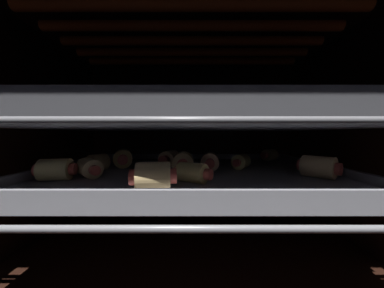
{
  "coord_description": "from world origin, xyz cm",
  "views": [
    {
      "loc": [
        -0.15,
        -33.39,
        18.22
      ],
      "look_at": [
        0.0,
        2.62,
        16.37
      ],
      "focal_mm": 18.25,
      "sensor_mm": 36.0,
      "label": 1
    }
  ],
  "objects_px": {
    "pig_in_blanket_lower_9": "(97,163)",
    "oven_rack_upper": "(192,128)",
    "pig_in_blanket_lower_2": "(193,173)",
    "pig_in_blanket_lower_11": "(123,158)",
    "pig_in_blanket_upper_0": "(90,111)",
    "pig_in_blanket_lower_0": "(89,168)",
    "pig_in_blanket_upper_2": "(282,116)",
    "pig_in_blanket_upper_3": "(133,111)",
    "pig_in_blanket_lower_3": "(318,167)",
    "pig_in_blanket_lower_6": "(269,155)",
    "pig_in_blanket_lower_8": "(170,159)",
    "pig_in_blanket_lower_5": "(154,177)",
    "pig_in_blanket_lower_7": "(56,170)",
    "pig_in_blanket_lower_10": "(210,162)",
    "pig_in_blanket_upper_4": "(208,114)",
    "pig_in_blanket_upper_1": "(237,109)",
    "heating_element": "(192,41)",
    "baking_tray_upper": "(192,122)",
    "baking_tray_lower": "(192,173)",
    "pig_in_blanket_upper_7": "(209,116)",
    "pig_in_blanket_upper_6": "(270,111)",
    "pig_in_blanket_upper_5": "(187,110)",
    "oven_rack_lower": "(192,179)",
    "pig_in_blanket_lower_1": "(183,162)",
    "pig_in_blanket_lower_4": "(241,161)"
  },
  "relations": [
    {
      "from": "pig_in_blanket_lower_9",
      "to": "oven_rack_upper",
      "type": "bearing_deg",
      "value": 1.03
    },
    {
      "from": "pig_in_blanket_lower_2",
      "to": "pig_in_blanket_lower_11",
      "type": "relative_size",
      "value": 0.87
    },
    {
      "from": "pig_in_blanket_upper_0",
      "to": "pig_in_blanket_lower_0",
      "type": "bearing_deg",
      "value": -65.52
    },
    {
      "from": "pig_in_blanket_upper_2",
      "to": "pig_in_blanket_upper_3",
      "type": "relative_size",
      "value": 0.88
    },
    {
      "from": "pig_in_blanket_lower_3",
      "to": "pig_in_blanket_upper_0",
      "type": "bearing_deg",
      "value": 171.61
    },
    {
      "from": "pig_in_blanket_lower_6",
      "to": "pig_in_blanket_lower_8",
      "type": "relative_size",
      "value": 0.84
    },
    {
      "from": "pig_in_blanket_lower_5",
      "to": "pig_in_blanket_upper_2",
      "type": "distance_m",
      "value": 0.32
    },
    {
      "from": "pig_in_blanket_lower_0",
      "to": "pig_in_blanket_lower_7",
      "type": "xyz_separation_m",
      "value": [
        -0.03,
        -0.02,
        0.0
      ]
    },
    {
      "from": "pig_in_blanket_lower_10",
      "to": "pig_in_blanket_upper_4",
      "type": "distance_m",
      "value": 0.09
    },
    {
      "from": "pig_in_blanket_upper_1",
      "to": "pig_in_blanket_upper_4",
      "type": "bearing_deg",
      "value": 126.87
    },
    {
      "from": "heating_element",
      "to": "pig_in_blanket_lower_3",
      "type": "height_order",
      "value": "heating_element"
    },
    {
      "from": "pig_in_blanket_upper_1",
      "to": "pig_in_blanket_upper_4",
      "type": "xyz_separation_m",
      "value": [
        -0.04,
        0.05,
        -0.0
      ]
    },
    {
      "from": "baking_tray_upper",
      "to": "pig_in_blanket_upper_2",
      "type": "xyz_separation_m",
      "value": [
        0.19,
        0.08,
        0.02
      ]
    },
    {
      "from": "pig_in_blanket_lower_0",
      "to": "pig_in_blanket_upper_3",
      "type": "distance_m",
      "value": 0.12
    },
    {
      "from": "baking_tray_lower",
      "to": "pig_in_blanket_lower_5",
      "type": "relative_size",
      "value": 8.77
    },
    {
      "from": "pig_in_blanket_upper_0",
      "to": "pig_in_blanket_upper_7",
      "type": "distance_m",
      "value": 0.24
    },
    {
      "from": "pig_in_blanket_lower_8",
      "to": "pig_in_blanket_upper_6",
      "type": "xyz_separation_m",
      "value": [
        0.17,
        -0.05,
        0.09
      ]
    },
    {
      "from": "pig_in_blanket_lower_8",
      "to": "pig_in_blanket_upper_0",
      "type": "height_order",
      "value": "pig_in_blanket_upper_0"
    },
    {
      "from": "pig_in_blanket_upper_2",
      "to": "pig_in_blanket_upper_5",
      "type": "bearing_deg",
      "value": -153.89
    },
    {
      "from": "pig_in_blanket_upper_2",
      "to": "pig_in_blanket_lower_7",
      "type": "bearing_deg",
      "value": -157.94
    },
    {
      "from": "oven_rack_lower",
      "to": "baking_tray_lower",
      "type": "xyz_separation_m",
      "value": [
        0.0,
        -0.0,
        0.01
      ]
    },
    {
      "from": "heating_element",
      "to": "pig_in_blanket_upper_3",
      "type": "distance_m",
      "value": 0.15
    },
    {
      "from": "baking_tray_lower",
      "to": "pig_in_blanket_upper_6",
      "type": "height_order",
      "value": "pig_in_blanket_upper_6"
    },
    {
      "from": "heating_element",
      "to": "pig_in_blanket_lower_6",
      "type": "distance_m",
      "value": 0.3
    },
    {
      "from": "pig_in_blanket_lower_9",
      "to": "pig_in_blanket_upper_0",
      "type": "height_order",
      "value": "pig_in_blanket_upper_0"
    },
    {
      "from": "pig_in_blanket_lower_0",
      "to": "pig_in_blanket_lower_8",
      "type": "xyz_separation_m",
      "value": [
        0.11,
        0.08,
        0.0
      ]
    },
    {
      "from": "pig_in_blanket_upper_2",
      "to": "pig_in_blanket_upper_4",
      "type": "xyz_separation_m",
      "value": [
        -0.16,
        -0.06,
        -0.0
      ]
    },
    {
      "from": "pig_in_blanket_upper_7",
      "to": "pig_in_blanket_lower_1",
      "type": "bearing_deg",
      "value": -112.19
    },
    {
      "from": "baking_tray_lower",
      "to": "pig_in_blanket_lower_10",
      "type": "bearing_deg",
      "value": -2.44
    },
    {
      "from": "pig_in_blanket_lower_2",
      "to": "pig_in_blanket_upper_1",
      "type": "distance_m",
      "value": 0.12
    },
    {
      "from": "pig_in_blanket_lower_7",
      "to": "baking_tray_upper",
      "type": "height_order",
      "value": "baking_tray_upper"
    },
    {
      "from": "pig_in_blanket_upper_3",
      "to": "pig_in_blanket_upper_4",
      "type": "relative_size",
      "value": 1.0
    },
    {
      "from": "baking_tray_lower",
      "to": "pig_in_blanket_lower_6",
      "type": "distance_m",
      "value": 0.23
    },
    {
      "from": "pig_in_blanket_lower_4",
      "to": "pig_in_blanket_lower_6",
      "type": "xyz_separation_m",
      "value": [
        0.1,
        0.11,
        0.0
      ]
    },
    {
      "from": "pig_in_blanket_upper_5",
      "to": "pig_in_blanket_upper_6",
      "type": "relative_size",
      "value": 1.03
    },
    {
      "from": "pig_in_blanket_upper_2",
      "to": "pig_in_blanket_upper_6",
      "type": "relative_size",
      "value": 0.87
    },
    {
      "from": "pig_in_blanket_lower_1",
      "to": "pig_in_blanket_upper_1",
      "type": "relative_size",
      "value": 0.99
    },
    {
      "from": "baking_tray_lower",
      "to": "pig_in_blanket_upper_4",
      "type": "distance_m",
      "value": 0.11
    },
    {
      "from": "pig_in_blanket_upper_1",
      "to": "heating_element",
      "type": "bearing_deg",
      "value": 152.31
    },
    {
      "from": "pig_in_blanket_lower_10",
      "to": "pig_in_blanket_upper_0",
      "type": "xyz_separation_m",
      "value": [
        -0.2,
        -0.0,
        0.09
      ]
    },
    {
      "from": "pig_in_blanket_lower_9",
      "to": "pig_in_blanket_upper_1",
      "type": "relative_size",
      "value": 0.82
    },
    {
      "from": "pig_in_blanket_lower_5",
      "to": "pig_in_blanket_lower_6",
      "type": "height_order",
      "value": "pig_in_blanket_lower_5"
    },
    {
      "from": "pig_in_blanket_lower_1",
      "to": "pig_in_blanket_upper_7",
      "type": "distance_m",
      "value": 0.16
    },
    {
      "from": "baking_tray_lower",
      "to": "pig_in_blanket_upper_5",
      "type": "distance_m",
      "value": 0.11
    },
    {
      "from": "pig_in_blanket_lower_4",
      "to": "baking_tray_upper",
      "type": "xyz_separation_m",
      "value": [
        -0.09,
        -0.02,
        0.07
      ]
    },
    {
      "from": "pig_in_blanket_lower_9",
      "to": "oven_rack_upper",
      "type": "distance_m",
      "value": 0.17
    },
    {
      "from": "pig_in_blanket_lower_0",
      "to": "pig_in_blanket_lower_10",
      "type": "relative_size",
      "value": 0.99
    },
    {
      "from": "pig_in_blanket_lower_4",
      "to": "pig_in_blanket_upper_2",
      "type": "height_order",
      "value": "pig_in_blanket_upper_2"
    },
    {
      "from": "pig_in_blanket_lower_2",
      "to": "pig_in_blanket_lower_3",
      "type": "bearing_deg",
      "value": 8.61
    },
    {
      "from": "pig_in_blanket_lower_5",
      "to": "pig_in_blanket_upper_1",
      "type": "bearing_deg",
      "value": 37.85
    }
  ]
}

